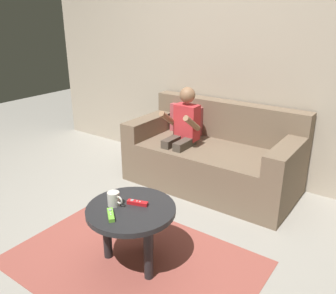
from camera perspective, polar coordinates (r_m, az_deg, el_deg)
The scene contains 9 objects.
ground_plane at distance 2.71m, azimuth -8.96°, elevation -16.14°, with size 9.77×9.77×0.00m, color #9E998E.
wall_back at distance 3.64m, azimuth 10.03°, elevation 14.75°, with size 4.88×0.05×2.50m, color #B2A38E.
couch at distance 3.50m, azimuth 7.31°, elevation -1.56°, with size 1.64×0.80×0.80m.
person_seated_on_couch at distance 3.39m, azimuth 2.27°, elevation 2.55°, with size 0.32×0.40×0.97m.
coffee_table at distance 2.37m, azimuth -5.88°, elevation -11.25°, with size 0.59×0.59×0.44m.
area_rug at distance 2.58m, azimuth -5.67°, elevation -18.07°, with size 1.66×1.17×0.01m, color #9E4C42.
game_remote_red_near_edge at distance 2.35m, azimuth -4.99°, elevation -9.03°, with size 0.14×0.08×0.03m.
game_remote_lime_center at distance 2.25m, azimuth -9.29°, elevation -10.83°, with size 0.13×0.12×0.03m.
coffee_mug at distance 2.35m, azimuth -8.80°, elevation -8.31°, with size 0.12×0.08×0.09m.
Camera 1 is at (1.56, -1.51, 1.62)m, focal length 37.51 mm.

